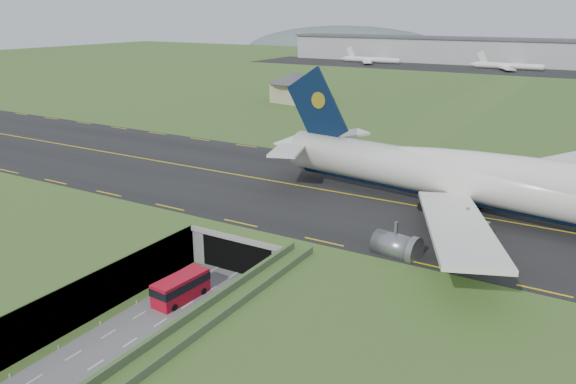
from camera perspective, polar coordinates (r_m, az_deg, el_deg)
The scene contains 10 objects.
ground at distance 77.09m, azimuth -8.72°, elevation -10.47°, with size 900.00×900.00×0.00m, color #396327.
airfield_deck at distance 75.72m, azimuth -8.82°, elevation -8.48°, with size 800.00×800.00×6.00m, color gray.
trench_road at distance 72.21m, azimuth -12.55°, elevation -12.72°, with size 12.00×75.00×0.20m, color slate.
taxiway at distance 100.22m, azimuth 3.04°, elevation 0.29°, with size 800.00×44.00×0.18m, color black.
tunnel_portal at distance 87.87m, azimuth -1.95°, elevation -4.19°, with size 17.00×22.30×6.00m.
guideway at distance 55.87m, azimuth -12.66°, elevation -16.35°, with size 3.00×53.00×7.05m.
jumbo_jet at distance 88.29m, azimuth 24.41°, elevation 0.13°, with size 104.24×64.77×21.64m.
shuttle_tram at distance 75.88m, azimuth -10.82°, elevation -9.54°, with size 3.70×8.34×3.30m.
service_building at distance 197.22m, azimuth 0.82°, elevation 10.85°, with size 22.47×22.47×10.41m.
cargo_terminal at distance 354.69m, azimuth 24.03°, elevation 12.79°, with size 320.00×67.00×15.60m.
Camera 1 is at (44.00, -51.81, 36.37)m, focal length 35.00 mm.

